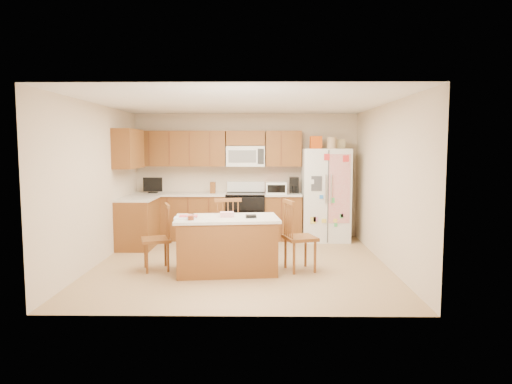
{
  "coord_description": "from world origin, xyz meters",
  "views": [
    {
      "loc": [
        0.32,
        -7.04,
        1.83
      ],
      "look_at": [
        0.23,
        0.35,
        1.1
      ],
      "focal_mm": 32.0,
      "sensor_mm": 36.0,
      "label": 1
    }
  ],
  "objects_px": {
    "windsor_chair_back": "(227,231)",
    "windsor_chair_left": "(158,239)",
    "windsor_chair_right": "(298,237)",
    "refrigerator": "(325,194)",
    "stove": "(246,216)",
    "island": "(227,244)"
  },
  "relations": [
    {
      "from": "stove",
      "to": "windsor_chair_left",
      "type": "relative_size",
      "value": 1.15
    },
    {
      "from": "refrigerator",
      "to": "windsor_chair_back",
      "type": "height_order",
      "value": "refrigerator"
    },
    {
      "from": "windsor_chair_right",
      "to": "stove",
      "type": "bearing_deg",
      "value": 110.37
    },
    {
      "from": "stove",
      "to": "windsor_chair_back",
      "type": "xyz_separation_m",
      "value": [
        -0.23,
        -1.78,
        0.02
      ]
    },
    {
      "from": "windsor_chair_left",
      "to": "windsor_chair_right",
      "type": "height_order",
      "value": "windsor_chair_right"
    },
    {
      "from": "island",
      "to": "windsor_chair_back",
      "type": "bearing_deg",
      "value": 93.66
    },
    {
      "from": "windsor_chair_back",
      "to": "windsor_chair_left",
      "type": "bearing_deg",
      "value": -152.37
    },
    {
      "from": "refrigerator",
      "to": "island",
      "type": "height_order",
      "value": "refrigerator"
    },
    {
      "from": "refrigerator",
      "to": "windsor_chair_left",
      "type": "relative_size",
      "value": 2.07
    },
    {
      "from": "island",
      "to": "windsor_chair_left",
      "type": "height_order",
      "value": "windsor_chair_left"
    },
    {
      "from": "island",
      "to": "windsor_chair_right",
      "type": "bearing_deg",
      "value": 5.34
    },
    {
      "from": "stove",
      "to": "refrigerator",
      "type": "distance_m",
      "value": 1.63
    },
    {
      "from": "stove",
      "to": "windsor_chair_right",
      "type": "xyz_separation_m",
      "value": [
        0.86,
        -2.32,
        0.03
      ]
    },
    {
      "from": "windsor_chair_left",
      "to": "windsor_chair_right",
      "type": "distance_m",
      "value": 2.09
    },
    {
      "from": "stove",
      "to": "island",
      "type": "relative_size",
      "value": 0.72
    },
    {
      "from": "stove",
      "to": "refrigerator",
      "type": "bearing_deg",
      "value": -2.3
    },
    {
      "from": "stove",
      "to": "windsor_chair_back",
      "type": "relative_size",
      "value": 1.09
    },
    {
      "from": "windsor_chair_left",
      "to": "windsor_chair_back",
      "type": "height_order",
      "value": "windsor_chair_back"
    },
    {
      "from": "refrigerator",
      "to": "windsor_chair_right",
      "type": "xyz_separation_m",
      "value": [
        -0.71,
        -2.26,
        -0.42
      ]
    },
    {
      "from": "windsor_chair_left",
      "to": "windsor_chair_right",
      "type": "xyz_separation_m",
      "value": [
        2.09,
        -0.02,
        0.03
      ]
    },
    {
      "from": "windsor_chair_right",
      "to": "windsor_chair_back",
      "type": "bearing_deg",
      "value": 153.74
    },
    {
      "from": "stove",
      "to": "island",
      "type": "distance_m",
      "value": 2.43
    }
  ]
}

